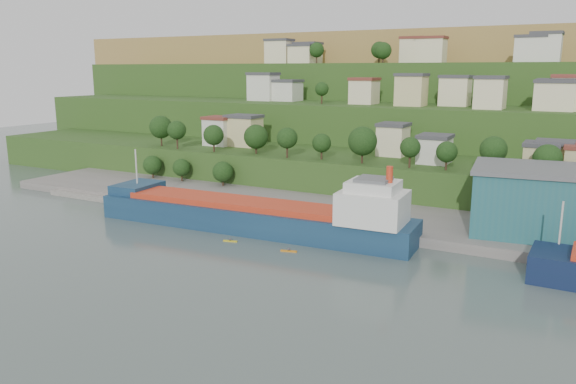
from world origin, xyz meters
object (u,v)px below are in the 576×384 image
Objects in this scene: caravan at (145,192)px; cargo_ship_near at (259,218)px; warehouse at (558,202)px; kayak_orange at (289,250)px.

cargo_ship_near is at bearing -4.54° from caravan.
warehouse reaches higher than kayak_orange.
cargo_ship_near is 15.01m from kayak_orange.
warehouse is at bearing 19.39° from kayak_orange.
warehouse reaches higher than caravan.
cargo_ship_near is 2.13× the size of warehouse.
caravan is at bearing 179.89° from warehouse.
warehouse is 94.38m from caravan.
kayak_orange is (11.76, -8.94, -2.63)m from cargo_ship_near.
cargo_ship_near is at bearing 128.94° from kayak_orange.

